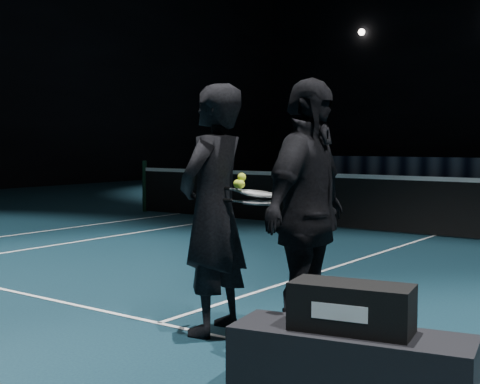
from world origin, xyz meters
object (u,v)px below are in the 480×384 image
Objects in this scene: player_a at (213,210)px; racket_lower at (261,203)px; player_b at (307,217)px; racket_bag at (352,307)px; racket_upper at (258,194)px; tennis_balls at (240,182)px; player_bench at (351,366)px.

player_a is 2.87× the size of racket_lower.
player_a is at bearing 82.79° from player_b.
racket_bag is 1.34m from racket_lower.
racket_upper is 0.17m from tennis_balls.
racket_upper is (-0.45, 0.04, 0.14)m from player_b.
player_b reaches higher than racket_upper.
racket_bag is 1.55m from tennis_balls.
player_a is 0.34m from tennis_balls.
racket_lower is at bearing -42.66° from racket_upper.
racket_upper is at bearing 141.34° from racket_lower.
tennis_balls is (-1.26, 0.64, 0.99)m from player_bench.
player_b reaches higher than racket_lower.
racket_lower is (-0.40, 0.00, 0.08)m from player_b.
racket_bag is 1.02× the size of racket_upper.
racket_bag is 0.36× the size of player_a.
tennis_balls is at bearing 142.05° from racket_bag.
racket_lower is (-1.07, 0.63, 0.85)m from player_bench.
tennis_balls reaches higher than racket_upper.
player_a is at bearing 146.18° from player_bench.
player_bench is at bearing -30.34° from racket_lower.
player_a is 0.43m from racket_upper.
racket_upper is (-0.05, 0.04, 0.06)m from racket_lower.
racket_upper is 5.67× the size of tennis_balls.
racket_upper is at bearing 13.31° from tennis_balls.
racket_bag is 1.42m from racket_upper.
player_b is at bearing -9.08° from racket_upper.
racket_upper is at bearing 90.47° from player_a.
player_a reaches higher than racket_bag.
player_bench is at bearing -34.75° from racket_upper.
player_b is 0.47m from racket_upper.
racket_lower is at bearing -1.73° from tennis_balls.
racket_lower reaches higher than player_bench.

